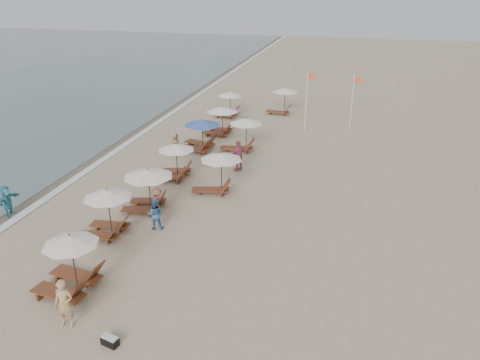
% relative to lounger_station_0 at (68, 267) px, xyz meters
% --- Properties ---
extents(ground, '(160.00, 160.00, 0.00)m').
position_rel_lounger_station_0_xyz_m(ground, '(5.41, 3.48, -1.03)').
color(ground, tan).
rests_on(ground, ground).
extents(wet_sand_band, '(3.20, 140.00, 0.01)m').
position_rel_lounger_station_0_xyz_m(wet_sand_band, '(-7.09, 13.48, -1.03)').
color(wet_sand_band, '#6B5E4C').
rests_on(wet_sand_band, ground).
extents(foam_line, '(0.50, 140.00, 0.02)m').
position_rel_lounger_station_0_xyz_m(foam_line, '(-5.79, 13.48, -1.02)').
color(foam_line, white).
rests_on(foam_line, ground).
extents(lounger_station_0, '(2.56, 2.15, 2.35)m').
position_rel_lounger_station_0_xyz_m(lounger_station_0, '(0.00, 0.00, 0.00)').
color(lounger_station_0, brown).
rests_on(lounger_station_0, ground).
extents(lounger_station_1, '(2.42, 2.12, 2.24)m').
position_rel_lounger_station_0_xyz_m(lounger_station_1, '(-0.72, 4.01, 0.11)').
color(lounger_station_1, brown).
rests_on(lounger_station_1, ground).
extents(lounger_station_2, '(2.58, 2.45, 2.16)m').
position_rel_lounger_station_0_xyz_m(lounger_station_2, '(-0.05, 6.80, 0.21)').
color(lounger_station_2, brown).
rests_on(lounger_station_2, ground).
extents(lounger_station_3, '(2.51, 2.30, 2.10)m').
position_rel_lounger_station_0_xyz_m(lounger_station_3, '(-0.29, 10.87, -0.01)').
color(lounger_station_3, brown).
rests_on(lounger_station_3, ground).
extents(lounger_station_4, '(2.84, 2.54, 2.10)m').
position_rel_lounger_station_0_xyz_m(lounger_station_4, '(-0.46, 15.86, 0.01)').
color(lounger_station_4, brown).
rests_on(lounger_station_4, ground).
extents(lounger_station_5, '(2.62, 2.37, 2.09)m').
position_rel_lounger_station_0_xyz_m(lounger_station_5, '(-0.08, 19.45, 0.07)').
color(lounger_station_5, brown).
rests_on(lounger_station_5, ground).
extents(lounger_station_6, '(2.39, 2.03, 2.11)m').
position_rel_lounger_station_0_xyz_m(lounger_station_6, '(-0.83, 24.25, 0.01)').
color(lounger_station_6, brown).
rests_on(lounger_station_6, ground).
extents(inland_station_0, '(2.74, 2.24, 2.22)m').
position_rel_lounger_station_0_xyz_m(inland_station_0, '(2.73, 9.56, 0.33)').
color(inland_station_0, brown).
rests_on(inland_station_0, ground).
extents(inland_station_1, '(2.89, 2.24, 2.22)m').
position_rel_lounger_station_0_xyz_m(inland_station_1, '(2.37, 16.26, 0.24)').
color(inland_station_1, brown).
rests_on(inland_station_1, ground).
extents(inland_station_2, '(2.71, 2.24, 2.22)m').
position_rel_lounger_station_0_xyz_m(inland_station_2, '(3.39, 26.06, 0.34)').
color(inland_station_2, brown).
rests_on(inland_station_2, ground).
extents(beachgoer_near, '(0.70, 0.50, 1.78)m').
position_rel_lounger_station_0_xyz_m(beachgoer_near, '(0.99, -1.76, -0.14)').
color(beachgoer_near, tan).
rests_on(beachgoer_near, ground).
extents(beachgoer_mid_a, '(0.88, 0.78, 1.51)m').
position_rel_lounger_station_0_xyz_m(beachgoer_mid_a, '(1.13, 5.11, -0.28)').
color(beachgoer_mid_a, '#35669F').
rests_on(beachgoer_mid_a, ground).
extents(beachgoer_mid_b, '(1.03, 1.13, 1.52)m').
position_rel_lounger_station_0_xyz_m(beachgoer_mid_b, '(0.79, 6.17, -0.27)').
color(beachgoer_mid_b, '#91564A').
rests_on(beachgoer_mid_b, ground).
extents(beachgoer_far_a, '(1.07, 1.14, 1.89)m').
position_rel_lounger_station_0_xyz_m(beachgoer_far_a, '(3.07, 12.91, -0.09)').
color(beachgoer_far_a, '#B04661').
rests_on(beachgoer_far_a, ground).
extents(beachgoer_far_b, '(0.57, 0.80, 1.55)m').
position_rel_lounger_station_0_xyz_m(beachgoer_far_b, '(-1.59, 14.46, -0.26)').
color(beachgoer_far_b, '#9D7A55').
rests_on(beachgoer_far_b, ground).
extents(waterline_walker, '(0.47, 1.45, 1.57)m').
position_rel_lounger_station_0_xyz_m(waterline_walker, '(-6.31, 4.54, -0.25)').
color(waterline_walker, teal).
rests_on(waterline_walker, ground).
extents(duffel_bag, '(0.62, 0.41, 0.32)m').
position_rel_lounger_station_0_xyz_m(duffel_bag, '(2.80, -2.21, -0.87)').
color(duffel_bag, black).
rests_on(duffel_bag, ground).
extents(flag_pole_near, '(0.59, 0.08, 4.52)m').
position_rel_lounger_station_0_xyz_m(flag_pole_near, '(5.94, 21.84, 1.48)').
color(flag_pole_near, silver).
rests_on(flag_pole_near, ground).
extents(flag_pole_far, '(0.60, 0.08, 4.14)m').
position_rel_lounger_station_0_xyz_m(flag_pole_far, '(9.22, 23.44, 1.28)').
color(flag_pole_far, silver).
rests_on(flag_pole_far, ground).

